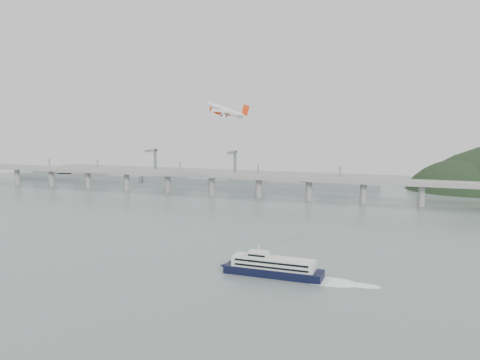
% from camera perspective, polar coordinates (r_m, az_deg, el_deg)
% --- Properties ---
extents(ground, '(900.00, 900.00, 0.00)m').
position_cam_1_polar(ground, '(268.20, -3.84, -9.05)').
color(ground, slate).
rests_on(ground, ground).
extents(bridge, '(800.00, 22.00, 23.90)m').
position_cam_1_polar(bridge, '(452.60, 5.79, -0.14)').
color(bridge, gray).
rests_on(bridge, ground).
extents(distant_fleet, '(453.00, 60.90, 40.00)m').
position_cam_1_polar(distant_fleet, '(567.76, -8.03, 0.14)').
color(distant_fleet, slate).
rests_on(distant_fleet, ground).
extents(ferry, '(79.62, 14.61, 15.02)m').
position_cam_1_polar(ferry, '(232.63, 4.09, -10.55)').
color(ferry, black).
rests_on(ferry, ground).
extents(airliner, '(41.26, 38.40, 15.70)m').
position_cam_1_polar(airliner, '(345.84, -1.80, 8.49)').
color(airliner, white).
rests_on(airliner, ground).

